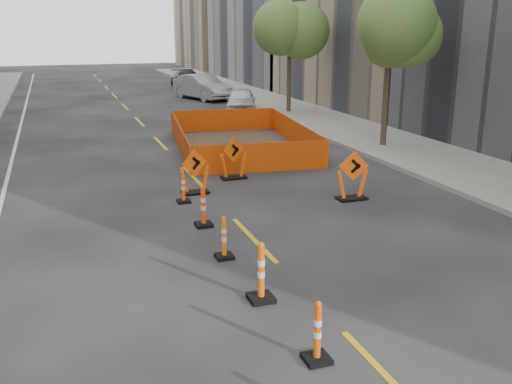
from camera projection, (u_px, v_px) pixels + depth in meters
name	position (u px, v px, depth m)	size (l,w,h in m)	color
ground_plane	(330.00, 319.00, 9.76)	(140.00, 140.00, 0.00)	black
sidewalk_right	(395.00, 145.00, 23.48)	(4.00, 90.00, 0.15)	gray
tree_r_b	(390.00, 33.00, 22.04)	(2.80, 2.80, 5.95)	#382B1E
tree_r_c	(290.00, 31.00, 31.08)	(2.80, 2.80, 5.95)	#382B1E
channelizer_2	(318.00, 332.00, 8.40)	(0.39, 0.39, 0.99)	#E04B09
channelizer_3	(261.00, 272.00, 10.26)	(0.45, 0.45, 1.14)	#E75C09
channelizer_4	(224.00, 237.00, 12.18)	(0.37, 0.37, 0.95)	orange
channelizer_5	(203.00, 206.00, 14.11)	(0.41, 0.41, 1.05)	#E43A09
channelizer_6	(183.00, 187.00, 16.04)	(0.36, 0.36, 0.92)	#FF4C0A
chevron_sign_left	(195.00, 171.00, 16.84)	(0.90, 0.54, 1.35)	#ED540A
chevron_sign_center	(233.00, 158.00, 18.49)	(0.92, 0.55, 1.38)	#D54C08
chevron_sign_right	(353.00, 175.00, 16.24)	(0.95, 0.57, 1.43)	#FF520A
safety_fence	(239.00, 136.00, 23.18)	(4.79, 8.15, 1.02)	#E9580C
parked_car_near	(241.00, 100.00, 32.60)	(1.65, 4.10, 1.40)	silver
parked_car_mid	(202.00, 87.00, 38.47)	(1.75, 5.01, 1.65)	#9C9CA1
parked_car_far	(187.00, 81.00, 43.71)	(2.09, 5.13, 1.49)	black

